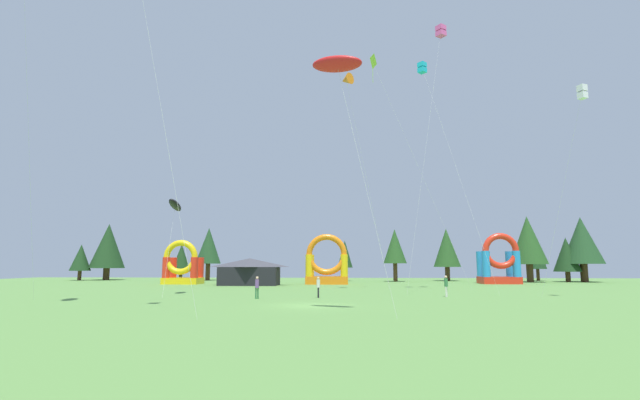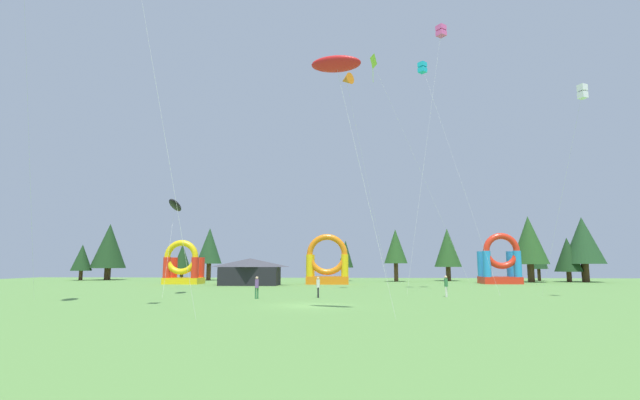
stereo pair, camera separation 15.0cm
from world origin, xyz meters
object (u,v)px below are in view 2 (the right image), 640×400
(inflatable_red_slide, at_px, (183,268))
(inflatable_orange_dome, at_px, (500,265))
(kite_black_parafoil, at_px, (175,205))
(person_midfield, at_px, (318,285))
(kite_orange_delta, at_px, (346,80))
(person_near_camera, at_px, (446,284))
(kite_pink_box, at_px, (441,31))
(kite_lime_diamond, at_px, (373,64))
(kite_white_box, at_px, (582,92))
(inflatable_blue_arch, at_px, (327,266))
(kite_cyan_box, at_px, (423,68))
(festival_tent, at_px, (250,272))
(person_far_side, at_px, (257,285))
(kite_red_parafoil, at_px, (336,64))

(inflatable_red_slide, distance_m, inflatable_orange_dome, 43.39)
(kite_black_parafoil, xyz_separation_m, person_midfield, (13.17, -2.62, -7.00))
(kite_orange_delta, height_order, person_near_camera, kite_orange_delta)
(person_near_camera, height_order, inflatable_orange_dome, inflatable_orange_dome)
(kite_orange_delta, distance_m, kite_pink_box, 11.14)
(kite_lime_diamond, xyz_separation_m, kite_white_box, (15.65, -11.26, -7.94))
(kite_orange_delta, height_order, inflatable_blue_arch, kite_orange_delta)
(kite_lime_diamond, xyz_separation_m, kite_orange_delta, (-2.83, -1.18, -2.27))
(kite_black_parafoil, relative_size, kite_cyan_box, 0.37)
(person_midfield, bearing_deg, inflatable_red_slide, 31.91)
(kite_pink_box, xyz_separation_m, festival_tent, (-22.45, 13.11, -25.08))
(kite_orange_delta, height_order, person_midfield, kite_orange_delta)
(person_far_side, bearing_deg, kite_pink_box, -174.89)
(kite_red_parafoil, height_order, person_near_camera, kite_red_parafoil)
(kite_pink_box, bearing_deg, kite_orange_delta, 179.68)
(kite_red_parafoil, relative_size, kite_white_box, 0.88)
(person_far_side, distance_m, inflatable_blue_arch, 26.54)
(kite_lime_diamond, xyz_separation_m, inflatable_blue_arch, (-5.57, 15.52, -21.62))
(inflatable_orange_dome, bearing_deg, inflatable_red_slide, -175.91)
(kite_white_box, distance_m, person_far_side, 29.75)
(inflatable_orange_dome, relative_size, festival_tent, 0.94)
(kite_orange_delta, distance_m, person_midfield, 22.33)
(kite_black_parafoil, distance_m, kite_pink_box, 32.14)
(kite_orange_delta, bearing_deg, inflatable_orange_dome, 42.38)
(kite_black_parafoil, distance_m, inflatable_orange_dome, 44.23)
(inflatable_orange_dome, distance_m, inflatable_blue_arch, 23.76)
(festival_tent, bearing_deg, person_near_camera, -43.29)
(kite_black_parafoil, distance_m, inflatable_blue_arch, 26.11)
(kite_cyan_box, relative_size, inflatable_blue_arch, 3.55)
(inflatable_orange_dome, bearing_deg, kite_cyan_box, -125.09)
(kite_cyan_box, distance_m, kite_white_box, 16.64)
(kite_red_parafoil, xyz_separation_m, inflatable_orange_dome, (21.53, 39.81, -11.45))
(kite_lime_diamond, bearing_deg, kite_pink_box, -9.92)
(festival_tent, bearing_deg, kite_white_box, -36.72)
(kite_pink_box, bearing_deg, kite_lime_diamond, 170.08)
(kite_black_parafoil, distance_m, person_far_side, 11.69)
(inflatable_blue_arch, bearing_deg, festival_tent, -159.51)
(person_near_camera, xyz_separation_m, inflatable_orange_dome, (12.76, 25.48, 1.57))
(kite_orange_delta, distance_m, kite_white_box, 21.80)
(person_far_side, height_order, person_midfield, person_far_side)
(kite_pink_box, relative_size, inflatable_orange_dome, 3.98)
(kite_orange_delta, height_order, person_far_side, kite_orange_delta)
(kite_pink_box, xyz_separation_m, person_near_camera, (-1.79, -6.35, -25.75))
(person_near_camera, relative_size, inflatable_red_slide, 0.30)
(kite_orange_delta, relative_size, person_far_side, 12.91)
(kite_white_box, relative_size, kite_pink_box, 0.61)
(kite_lime_diamond, xyz_separation_m, person_far_side, (-10.01, -10.61, -22.97))
(kite_lime_diamond, xyz_separation_m, festival_tent, (-15.35, 11.87, -22.29))
(kite_white_box, distance_m, inflatable_red_slide, 50.41)
(festival_tent, bearing_deg, kite_lime_diamond, -37.71)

